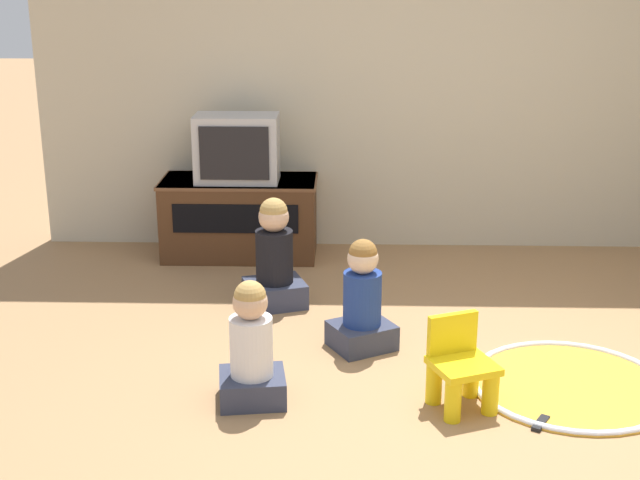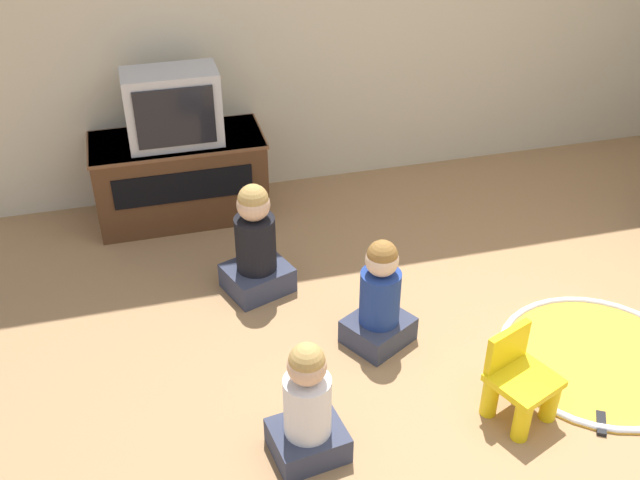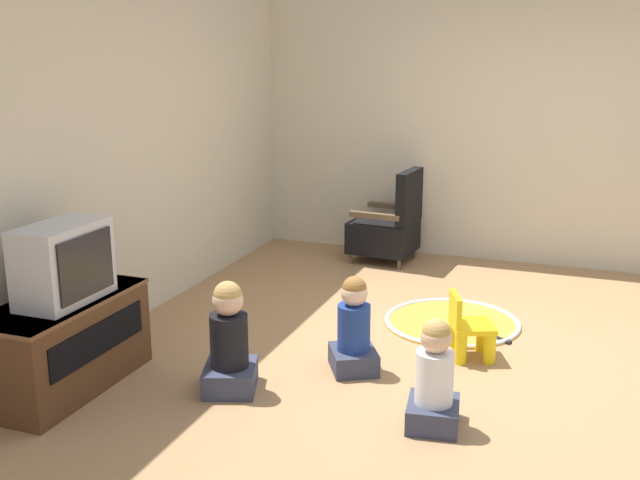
{
  "view_description": "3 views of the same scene",
  "coord_description": "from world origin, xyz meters",
  "px_view_note": "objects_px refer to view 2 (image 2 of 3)",
  "views": [
    {
      "loc": [
        -0.72,
        -4.0,
        2.14
      ],
      "look_at": [
        -0.85,
        0.65,
        0.64
      ],
      "focal_mm": 50.0,
      "sensor_mm": 36.0,
      "label": 1
    },
    {
      "loc": [
        -1.72,
        -2.28,
        2.72
      ],
      "look_at": [
        -0.9,
        0.81,
        0.6
      ],
      "focal_mm": 42.0,
      "sensor_mm": 36.0,
      "label": 2
    },
    {
      "loc": [
        -4.97,
        -0.74,
        2.09
      ],
      "look_at": [
        -0.64,
        0.88,
        0.87
      ],
      "focal_mm": 42.0,
      "sensor_mm": 36.0,
      "label": 3
    }
  ],
  "objects_px": {
    "child_watching_left": "(380,300)",
    "child_watching_right": "(256,246)",
    "tv_cabinet": "(180,176)",
    "television": "(173,108)",
    "remote_control": "(601,423)",
    "child_watching_center": "(307,408)",
    "yellow_kid_chair": "(519,384)"
  },
  "relations": [
    {
      "from": "yellow_kid_chair",
      "to": "remote_control",
      "type": "bearing_deg",
      "value": -48.85
    },
    {
      "from": "yellow_kid_chair",
      "to": "tv_cabinet",
      "type": "bearing_deg",
      "value": 98.44
    },
    {
      "from": "yellow_kid_chair",
      "to": "television",
      "type": "bearing_deg",
      "value": 99.03
    },
    {
      "from": "tv_cabinet",
      "to": "television",
      "type": "xyz_separation_m",
      "value": [
        0.0,
        -0.05,
        0.52
      ]
    },
    {
      "from": "child_watching_center",
      "to": "child_watching_right",
      "type": "bearing_deg",
      "value": 81.2
    },
    {
      "from": "television",
      "to": "child_watching_left",
      "type": "xyz_separation_m",
      "value": [
        0.87,
        -1.55,
        -0.54
      ]
    },
    {
      "from": "television",
      "to": "remote_control",
      "type": "relative_size",
      "value": 3.9
    },
    {
      "from": "television",
      "to": "child_watching_right",
      "type": "relative_size",
      "value": 0.84
    },
    {
      "from": "tv_cabinet",
      "to": "child_watching_center",
      "type": "height_order",
      "value": "child_watching_center"
    },
    {
      "from": "yellow_kid_chair",
      "to": "child_watching_center",
      "type": "distance_m",
      "value": 1.04
    },
    {
      "from": "child_watching_right",
      "to": "remote_control",
      "type": "bearing_deg",
      "value": -66.79
    },
    {
      "from": "television",
      "to": "yellow_kid_chair",
      "type": "xyz_separation_m",
      "value": [
        1.35,
        -2.23,
        -0.63
      ]
    },
    {
      "from": "child_watching_right",
      "to": "child_watching_center",
      "type": "bearing_deg",
      "value": -110.31
    },
    {
      "from": "remote_control",
      "to": "child_watching_left",
      "type": "bearing_deg",
      "value": 74.68
    },
    {
      "from": "tv_cabinet",
      "to": "remote_control",
      "type": "bearing_deg",
      "value": -55.18
    },
    {
      "from": "child_watching_left",
      "to": "child_watching_right",
      "type": "height_order",
      "value": "child_watching_right"
    },
    {
      "from": "child_watching_center",
      "to": "remote_control",
      "type": "distance_m",
      "value": 1.44
    },
    {
      "from": "yellow_kid_chair",
      "to": "child_watching_right",
      "type": "height_order",
      "value": "child_watching_right"
    },
    {
      "from": "tv_cabinet",
      "to": "remote_control",
      "type": "distance_m",
      "value": 3.01
    },
    {
      "from": "remote_control",
      "to": "child_watching_right",
      "type": "bearing_deg",
      "value": 73.22
    },
    {
      "from": "tv_cabinet",
      "to": "child_watching_right",
      "type": "relative_size",
      "value": 1.61
    },
    {
      "from": "yellow_kid_chair",
      "to": "child_watching_left",
      "type": "distance_m",
      "value": 0.83
    },
    {
      "from": "yellow_kid_chair",
      "to": "child_watching_left",
      "type": "xyz_separation_m",
      "value": [
        -0.47,
        0.68,
        0.09
      ]
    },
    {
      "from": "tv_cabinet",
      "to": "remote_control",
      "type": "height_order",
      "value": "tv_cabinet"
    },
    {
      "from": "tv_cabinet",
      "to": "television",
      "type": "relative_size",
      "value": 1.92
    },
    {
      "from": "child_watching_right",
      "to": "tv_cabinet",
      "type": "bearing_deg",
      "value": 89.11
    },
    {
      "from": "tv_cabinet",
      "to": "yellow_kid_chair",
      "type": "bearing_deg",
      "value": -59.39
    },
    {
      "from": "child_watching_right",
      "to": "remote_control",
      "type": "relative_size",
      "value": 4.65
    },
    {
      "from": "child_watching_center",
      "to": "yellow_kid_chair",
      "type": "bearing_deg",
      "value": -9.57
    },
    {
      "from": "tv_cabinet",
      "to": "child_watching_left",
      "type": "distance_m",
      "value": 1.82
    },
    {
      "from": "yellow_kid_chair",
      "to": "child_watching_center",
      "type": "height_order",
      "value": "child_watching_center"
    },
    {
      "from": "television",
      "to": "child_watching_right",
      "type": "distance_m",
      "value": 1.1
    }
  ]
}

